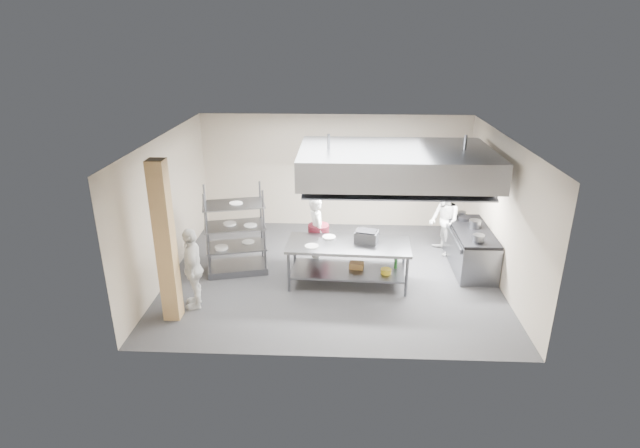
{
  "coord_description": "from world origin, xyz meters",
  "views": [
    {
      "loc": [
        0.18,
        -9.82,
        4.99
      ],
      "look_at": [
        -0.27,
        0.2,
        1.09
      ],
      "focal_mm": 28.0,
      "sensor_mm": 36.0,
      "label": 1
    }
  ],
  "objects_px": {
    "chef_line": "(444,221)",
    "chef_plating": "(193,268)",
    "pass_rack": "(235,230)",
    "griddle": "(367,237)",
    "cooking_range": "(470,249)",
    "island": "(348,264)",
    "stockpot": "(475,224)",
    "chef_head": "(317,232)"
  },
  "relations": [
    {
      "from": "island",
      "to": "stockpot",
      "type": "xyz_separation_m",
      "value": [
        2.8,
        1.04,
        0.53
      ]
    },
    {
      "from": "cooking_range",
      "to": "chef_head",
      "type": "distance_m",
      "value": 3.45
    },
    {
      "from": "cooking_range",
      "to": "griddle",
      "type": "bearing_deg",
      "value": -161.18
    },
    {
      "from": "chef_line",
      "to": "griddle",
      "type": "bearing_deg",
      "value": -64.18
    },
    {
      "from": "chef_head",
      "to": "chef_plating",
      "type": "bearing_deg",
      "value": 111.78
    },
    {
      "from": "cooking_range",
      "to": "chef_line",
      "type": "relative_size",
      "value": 1.22
    },
    {
      "from": "chef_head",
      "to": "griddle",
      "type": "xyz_separation_m",
      "value": [
        1.06,
        -0.66,
        0.19
      ]
    },
    {
      "from": "pass_rack",
      "to": "chef_line",
      "type": "bearing_deg",
      "value": -0.5
    },
    {
      "from": "cooking_range",
      "to": "pass_rack",
      "type": "bearing_deg",
      "value": -175.09
    },
    {
      "from": "chef_head",
      "to": "griddle",
      "type": "distance_m",
      "value": 1.26
    },
    {
      "from": "chef_head",
      "to": "chef_plating",
      "type": "relative_size",
      "value": 1.03
    },
    {
      "from": "chef_head",
      "to": "stockpot",
      "type": "xyz_separation_m",
      "value": [
        3.49,
        0.25,
        0.16
      ]
    },
    {
      "from": "stockpot",
      "to": "island",
      "type": "bearing_deg",
      "value": -159.66
    },
    {
      "from": "island",
      "to": "cooking_range",
      "type": "relative_size",
      "value": 1.26
    },
    {
      "from": "chef_line",
      "to": "stockpot",
      "type": "bearing_deg",
      "value": 28.67
    },
    {
      "from": "cooking_range",
      "to": "chef_plating",
      "type": "height_order",
      "value": "chef_plating"
    },
    {
      "from": "griddle",
      "to": "stockpot",
      "type": "distance_m",
      "value": 2.59
    },
    {
      "from": "griddle",
      "to": "stockpot",
      "type": "relative_size",
      "value": 1.76
    },
    {
      "from": "island",
      "to": "pass_rack",
      "type": "xyz_separation_m",
      "value": [
        -2.44,
        0.49,
        0.51
      ]
    },
    {
      "from": "chef_head",
      "to": "griddle",
      "type": "bearing_deg",
      "value": -138.86
    },
    {
      "from": "cooking_range",
      "to": "chef_line",
      "type": "distance_m",
      "value": 0.95
    },
    {
      "from": "griddle",
      "to": "chef_line",
      "type": "bearing_deg",
      "value": 53.8
    },
    {
      "from": "chef_plating",
      "to": "griddle",
      "type": "relative_size",
      "value": 3.51
    },
    {
      "from": "chef_plating",
      "to": "stockpot",
      "type": "xyz_separation_m",
      "value": [
        5.75,
        2.07,
        0.19
      ]
    },
    {
      "from": "chef_plating",
      "to": "griddle",
      "type": "xyz_separation_m",
      "value": [
        3.32,
        1.16,
        0.22
      ]
    },
    {
      "from": "island",
      "to": "stockpot",
      "type": "height_order",
      "value": "stockpot"
    },
    {
      "from": "griddle",
      "to": "cooking_range",
      "type": "bearing_deg",
      "value": 33.68
    },
    {
      "from": "island",
      "to": "chef_line",
      "type": "height_order",
      "value": "chef_line"
    },
    {
      "from": "chef_line",
      "to": "stockpot",
      "type": "distance_m",
      "value": 0.84
    },
    {
      "from": "island",
      "to": "chef_plating",
      "type": "bearing_deg",
      "value": -158.05
    },
    {
      "from": "pass_rack",
      "to": "chef_plating",
      "type": "relative_size",
      "value": 1.2
    },
    {
      "from": "pass_rack",
      "to": "chef_plating",
      "type": "bearing_deg",
      "value": -122.76
    },
    {
      "from": "pass_rack",
      "to": "chef_line",
      "type": "xyz_separation_m",
      "value": [
        4.69,
        1.16,
        -0.15
      ]
    },
    {
      "from": "pass_rack",
      "to": "chef_plating",
      "type": "height_order",
      "value": "pass_rack"
    },
    {
      "from": "chef_line",
      "to": "pass_rack",
      "type": "bearing_deg",
      "value": -89.23
    },
    {
      "from": "stockpot",
      "to": "chef_plating",
      "type": "bearing_deg",
      "value": -160.18
    },
    {
      "from": "chef_line",
      "to": "chef_plating",
      "type": "bearing_deg",
      "value": -75.82
    },
    {
      "from": "chef_line",
      "to": "island",
      "type": "bearing_deg",
      "value": -66.93
    },
    {
      "from": "pass_rack",
      "to": "griddle",
      "type": "distance_m",
      "value": 2.83
    },
    {
      "from": "chef_line",
      "to": "chef_head",
      "type": "bearing_deg",
      "value": -86.76
    },
    {
      "from": "pass_rack",
      "to": "griddle",
      "type": "xyz_separation_m",
      "value": [
        2.81,
        -0.36,
        0.06
      ]
    },
    {
      "from": "pass_rack",
      "to": "cooking_range",
      "type": "relative_size",
      "value": 0.97
    }
  ]
}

